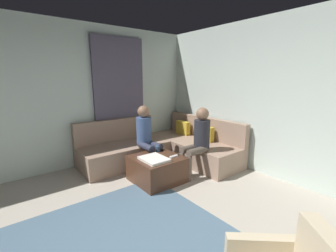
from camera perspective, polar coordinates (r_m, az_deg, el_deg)
name	(u,v)px	position (r m, az deg, el deg)	size (l,w,h in m)	color
wall_back	(300,101)	(4.05, 30.33, 5.49)	(6.00, 0.12, 2.70)	silver
wall_left	(50,98)	(4.51, -27.78, 6.28)	(0.12, 6.00, 2.70)	silver
curtain_panel	(120,100)	(4.83, -12.09, 6.53)	(0.06, 1.10, 2.50)	#595166
sectional_couch	(164,148)	(4.69, -1.02, -5.49)	(2.10, 2.55, 0.87)	#9E7F6B
ottoman	(157,169)	(3.84, -2.86, -10.76)	(0.76, 0.76, 0.42)	#4C2D1E
folded_blanket	(154,159)	(3.61, -3.54, -8.35)	(0.44, 0.36, 0.04)	white
coffee_mug	(158,149)	(4.01, -2.61, -5.79)	(0.08, 0.08, 0.10)	#334C72
game_remote	(174,156)	(3.75, 1.48, -7.68)	(0.05, 0.15, 0.02)	white
person_on_couch_back	(198,139)	(3.96, 7.57, -3.26)	(0.30, 0.60, 1.20)	brown
person_on_couch_side	(147,135)	(4.19, -5.39, -2.35)	(0.60, 0.30, 1.20)	#2D3347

